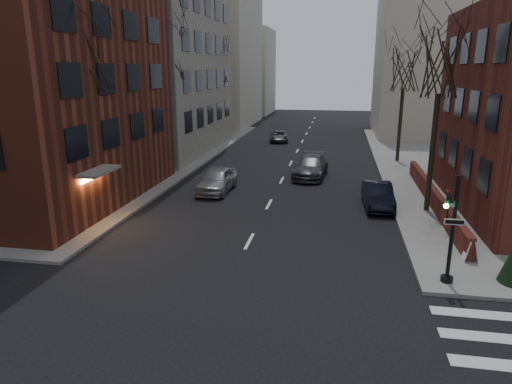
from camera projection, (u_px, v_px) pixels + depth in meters
low_wall_right at (433, 197)px, 25.93m from camera, size 0.35×16.00×1.00m
building_distant_la at (202, 58)px, 62.07m from camera, size 14.00×16.00×18.00m
building_distant_ra at (440, 65)px, 52.42m from camera, size 14.00×14.00×16.00m
building_distant_lb at (242, 72)px, 78.38m from camera, size 10.00×12.00×14.00m
traffic_signal at (450, 236)px, 16.33m from camera, size 0.76×0.44×4.00m
tree_left_a at (80, 52)px, 22.23m from camera, size 4.18×4.18×10.26m
tree_left_b at (168, 51)px, 33.50m from camera, size 4.40×4.40×10.80m
tree_left_c at (218, 65)px, 47.02m from camera, size 3.96×3.96×9.72m
tree_right_a at (441, 62)px, 23.11m from camera, size 3.96×3.96×9.72m
tree_right_b at (405, 70)px, 36.51m from camera, size 3.74×3.74×9.18m
streetlamp_near at (159, 121)px, 30.84m from camera, size 0.36×0.36×6.28m
streetlamp_far at (228, 101)px, 49.82m from camera, size 0.36×0.36×6.28m
parked_sedan at (378, 195)px, 25.97m from camera, size 1.69×4.37×1.42m
car_lane_silver at (217, 180)px, 29.28m from camera, size 1.97×4.63×1.56m
car_lane_gray at (311, 167)px, 33.21m from camera, size 2.57×5.45×1.54m
car_lane_far at (279, 136)px, 49.19m from camera, size 2.41×4.29×1.13m
sandwich_board at (471, 250)px, 18.47m from camera, size 0.40×0.56×0.89m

